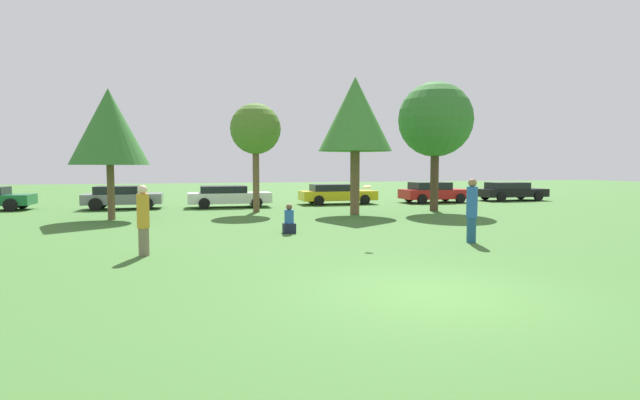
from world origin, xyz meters
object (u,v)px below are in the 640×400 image
(frisbee, at_px, (367,187))
(parked_car_red, at_px, (433,192))
(parked_car_white, at_px, (228,196))
(tree_3, at_px, (435,120))
(person_thrower, at_px, (143,220))
(tree_2, at_px, (355,115))
(parked_car_grey, at_px, (122,197))
(tree_0, at_px, (109,127))
(parked_car_black, at_px, (510,191))
(tree_1, at_px, (256,130))
(person_catcher, at_px, (472,210))
(parked_car_yellow, at_px, (336,194))
(bystander_sitting, at_px, (289,221))

(frisbee, bearing_deg, parked_car_red, 56.46)
(parked_car_white, bearing_deg, tree_3, -26.04)
(person_thrower, bearing_deg, parked_car_white, 79.26)
(tree_2, height_order, parked_car_grey, tree_2)
(tree_0, distance_m, tree_3, 15.44)
(tree_2, bearing_deg, person_thrower, -133.94)
(parked_car_black, bearing_deg, tree_1, -168.01)
(frisbee, relative_size, tree_0, 0.04)
(parked_car_grey, bearing_deg, parked_car_black, 0.43)
(tree_0, xyz_separation_m, parked_car_black, (23.94, 5.94, -3.32))
(parked_car_grey, relative_size, parked_car_white, 0.88)
(person_thrower, distance_m, parked_car_grey, 14.90)
(person_catcher, xyz_separation_m, parked_car_grey, (-12.01, 14.79, -0.33))
(person_catcher, height_order, parked_car_yellow, person_catcher)
(person_thrower, distance_m, parked_car_yellow, 17.79)
(frisbee, bearing_deg, parked_car_white, 102.90)
(frisbee, distance_m, parked_car_yellow, 15.17)
(frisbee, height_order, parked_car_black, frisbee)
(tree_3, bearing_deg, person_catcher, -111.33)
(person_catcher, bearing_deg, tree_3, -110.50)
(person_catcher, height_order, tree_1, tree_1)
(tree_3, bearing_deg, parked_car_red, 63.21)
(frisbee, relative_size, tree_3, 0.04)
(tree_3, bearing_deg, parked_car_black, 33.33)
(frisbee, distance_m, parked_car_white, 14.48)
(person_thrower, height_order, parked_car_black, person_thrower)
(frisbee, height_order, parked_car_white, frisbee)
(bystander_sitting, distance_m, tree_2, 8.34)
(bystander_sitting, xyz_separation_m, tree_0, (-6.68, 6.00, 3.56))
(person_thrower, relative_size, parked_car_white, 0.40)
(parked_car_black, bearing_deg, bystander_sitting, -146.07)
(bystander_sitting, xyz_separation_m, tree_3, (8.74, 6.34, 4.24))
(tree_3, relative_size, parked_car_grey, 1.64)
(frisbee, distance_m, tree_1, 11.36)
(tree_0, distance_m, tree_2, 10.96)
(bystander_sitting, relative_size, parked_car_red, 0.24)
(tree_2, bearing_deg, parked_car_white, 136.41)
(parked_car_red, bearing_deg, tree_0, -163.70)
(person_thrower, xyz_separation_m, parked_car_yellow, (9.47, 15.06, -0.30))
(parked_car_grey, xyz_separation_m, parked_car_yellow, (12.14, 0.40, -0.02))
(parked_car_white, bearing_deg, frisbee, -77.84)
(person_catcher, bearing_deg, tree_2, -84.70)
(person_catcher, height_order, bystander_sitting, person_catcher)
(tree_3, xyz_separation_m, parked_car_white, (-10.18, 4.81, -4.00))
(tree_0, relative_size, tree_2, 0.86)
(person_catcher, xyz_separation_m, tree_3, (3.78, 9.69, 3.65))
(parked_car_grey, height_order, parked_car_white, parked_car_grey)
(parked_car_red, bearing_deg, person_thrower, -137.60)
(tree_0, relative_size, parked_car_black, 1.22)
(tree_2, xyz_separation_m, parked_car_yellow, (0.84, 6.11, -4.09))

